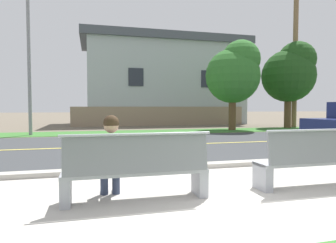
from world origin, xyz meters
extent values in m
plane|color=#665B4C|center=(0.00, 8.00, 0.00)|extent=(140.00, 140.00, 0.00)
cube|color=#B7B2A8|center=(0.00, 0.40, 0.01)|extent=(44.00, 3.60, 0.01)
cube|color=#ADA89E|center=(0.00, 2.35, 0.06)|extent=(44.00, 0.30, 0.11)
cube|color=#383A3D|center=(0.00, 6.50, 0.00)|extent=(52.00, 8.00, 0.01)
cube|color=#E0CC4C|center=(0.00, 6.50, 0.01)|extent=(48.00, 0.14, 0.01)
cube|color=#38702D|center=(0.00, 12.11, 0.01)|extent=(48.00, 2.80, 0.02)
cube|color=#9EA0A8|center=(-2.50, 0.44, 0.23)|extent=(0.14, 0.40, 0.45)
cube|color=#9EA0A8|center=(-0.55, 0.44, 0.23)|extent=(0.14, 0.40, 0.45)
cube|color=#9EA0A8|center=(-1.52, 0.44, 0.42)|extent=(2.09, 0.44, 0.05)
cube|color=slate|center=(-1.52, 0.24, 0.71)|extent=(2.01, 0.12, 0.52)
cylinder|color=#9EA0A8|center=(-1.52, 0.23, 0.99)|extent=(2.09, 0.04, 0.04)
cube|color=#9EA0A8|center=(0.55, 0.44, 0.23)|extent=(0.14, 0.40, 0.45)
cube|color=#9EA0A8|center=(1.52, 0.44, 0.42)|extent=(2.09, 0.44, 0.05)
cube|color=slate|center=(1.52, 0.24, 0.71)|extent=(2.01, 0.12, 0.52)
cylinder|color=#9EA0A8|center=(1.52, 0.23, 0.99)|extent=(2.09, 0.04, 0.04)
cylinder|color=#333D56|center=(-1.97, 0.63, 0.51)|extent=(0.15, 0.42, 0.15)
cylinder|color=#333D56|center=(-1.79, 0.63, 0.51)|extent=(0.15, 0.42, 0.15)
cylinder|color=#333D56|center=(-1.97, 0.82, 0.21)|extent=(0.12, 0.12, 0.43)
cube|color=black|center=(-1.97, 0.90, 0.04)|extent=(0.09, 0.24, 0.07)
cylinder|color=#333D56|center=(-1.79, 0.82, 0.21)|extent=(0.12, 0.12, 0.43)
cube|color=black|center=(-1.79, 0.90, 0.04)|extent=(0.09, 0.24, 0.07)
cube|color=gray|center=(-1.88, 0.44, 0.71)|extent=(0.34, 0.20, 0.52)
cylinder|color=gray|center=(-2.09, 0.46, 0.73)|extent=(0.09, 0.09, 0.46)
cylinder|color=gray|center=(-1.66, 0.46, 0.73)|extent=(0.09, 0.09, 0.46)
sphere|color=tan|center=(-1.88, 0.45, 1.10)|extent=(0.21, 0.21, 0.21)
sphere|color=#382819|center=(-1.88, 0.45, 1.14)|extent=(0.22, 0.22, 0.22)
cylinder|color=black|center=(5.39, 4.94, 0.32)|extent=(0.64, 0.18, 0.64)
cylinder|color=gray|center=(-4.98, 11.71, 3.93)|extent=(0.16, 0.16, 7.85)
cylinder|color=brown|center=(6.00, 12.32, 1.00)|extent=(0.43, 0.43, 2.00)
sphere|color=#2D6B28|center=(6.00, 12.32, 3.21)|extent=(3.21, 3.21, 3.21)
sphere|color=#2D6B28|center=(6.40, 12.08, 4.17)|extent=(2.24, 2.24, 2.24)
cylinder|color=brown|center=(10.36, 13.06, 1.06)|extent=(0.44, 0.44, 2.12)
sphere|color=#1E4719|center=(10.36, 13.06, 3.40)|extent=(3.40, 3.40, 3.40)
sphere|color=#1E4719|center=(10.78, 12.81, 4.41)|extent=(2.38, 2.38, 2.38)
cylinder|color=brown|center=(11.24, 13.57, 4.99)|extent=(0.32, 0.32, 9.98)
cube|color=gray|center=(2.98, 17.74, 0.70)|extent=(13.00, 0.36, 1.40)
cube|color=#A3ADB2|center=(3.85, 20.94, 3.22)|extent=(12.43, 6.40, 6.43)
cube|color=#474C56|center=(3.85, 20.94, 6.73)|extent=(13.43, 6.91, 0.60)
cube|color=#232833|center=(1.05, 17.71, 3.54)|extent=(1.10, 0.06, 1.30)
cube|color=#232833|center=(6.64, 17.71, 3.54)|extent=(1.10, 0.06, 1.30)
camera|label=1|loc=(-2.16, -3.82, 1.36)|focal=31.78mm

